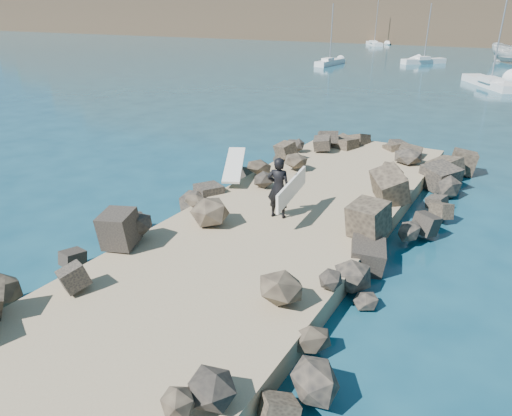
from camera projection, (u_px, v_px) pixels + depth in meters
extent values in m
plane|color=#0F384C|center=(273.00, 241.00, 14.13)|extent=(800.00, 800.00, 0.00)
cube|color=#8C7759|center=(237.00, 261.00, 12.44)|extent=(6.00, 26.00, 0.60)
cube|color=black|center=(168.00, 224.00, 14.12)|extent=(2.60, 22.00, 1.00)
cube|color=black|center=(345.00, 275.00, 11.39)|extent=(2.60, 22.00, 1.00)
cube|color=silver|center=(234.00, 167.00, 17.48)|extent=(1.79, 2.63, 0.09)
imported|color=black|center=(279.00, 188.00, 14.00)|extent=(0.79, 0.61, 1.94)
cube|color=silver|center=(292.00, 189.00, 13.77)|extent=(0.35, 2.40, 0.76)
cube|color=silver|center=(330.00, 63.00, 59.51)|extent=(1.70, 6.25, 0.80)
cylinder|color=gray|center=(332.00, 32.00, 58.02)|extent=(0.12, 0.12, 6.80)
cube|color=silver|center=(328.00, 60.00, 58.73)|extent=(1.08, 1.78, 0.44)
cube|color=silver|center=(423.00, 62.00, 61.25)|extent=(5.18, 5.53, 0.80)
cylinder|color=gray|center=(428.00, 32.00, 59.74)|extent=(0.12, 0.12, 6.84)
cube|color=silver|center=(423.00, 58.00, 60.61)|extent=(1.90, 1.96, 0.44)
cube|color=silver|center=(490.00, 84.00, 42.85)|extent=(6.01, 8.36, 0.80)
cylinder|color=gray|center=(502.00, 26.00, 40.83)|extent=(0.12, 0.12, 9.46)
cube|color=silver|center=(490.00, 79.00, 41.95)|extent=(2.41, 2.77, 0.44)
cube|color=silver|center=(374.00, 44.00, 93.34)|extent=(5.40, 7.44, 0.80)
cylinder|color=gray|center=(377.00, 20.00, 91.52)|extent=(0.12, 0.12, 8.44)
cube|color=silver|center=(373.00, 42.00, 92.52)|extent=(2.16, 2.47, 0.44)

